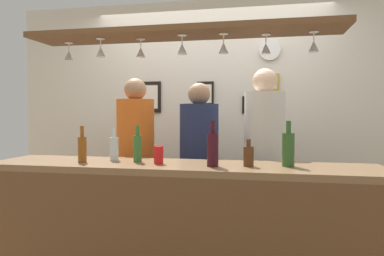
% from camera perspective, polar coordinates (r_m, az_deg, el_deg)
% --- Properties ---
extents(back_wall, '(4.40, 0.06, 2.60)m').
position_cam_1_polar(back_wall, '(3.89, 2.92, 1.02)').
color(back_wall, silver).
rests_on(back_wall, ground_plane).
extents(bar_counter, '(2.70, 0.55, 1.04)m').
position_cam_1_polar(bar_counter, '(2.42, -2.94, -14.25)').
color(bar_counter, brown).
rests_on(bar_counter, ground_plane).
extents(overhead_glass_rack, '(2.20, 0.36, 0.04)m').
position_cam_1_polar(overhead_glass_rack, '(2.58, -1.82, 14.87)').
color(overhead_glass_rack, brown).
extents(hanging_wineglass_far_left, '(0.07, 0.07, 0.13)m').
position_cam_1_polar(hanging_wineglass_far_left, '(2.94, -18.98, 10.96)').
color(hanging_wineglass_far_left, silver).
rests_on(hanging_wineglass_far_left, overhead_glass_rack).
extents(hanging_wineglass_left, '(0.07, 0.07, 0.13)m').
position_cam_1_polar(hanging_wineglass_left, '(2.72, -14.31, 11.75)').
color(hanging_wineglass_left, silver).
rests_on(hanging_wineglass_left, overhead_glass_rack).
extents(hanging_wineglass_center_left, '(0.07, 0.07, 0.13)m').
position_cam_1_polar(hanging_wineglass_center_left, '(2.68, -8.15, 11.93)').
color(hanging_wineglass_center_left, silver).
rests_on(hanging_wineglass_center_left, overhead_glass_rack).
extents(hanging_wineglass_center, '(0.07, 0.07, 0.13)m').
position_cam_1_polar(hanging_wineglass_center, '(2.52, -1.59, 12.56)').
color(hanging_wineglass_center, silver).
rests_on(hanging_wineglass_center, overhead_glass_rack).
extents(hanging_wineglass_center_right, '(0.07, 0.07, 0.13)m').
position_cam_1_polar(hanging_wineglass_center_right, '(2.49, 5.03, 12.67)').
color(hanging_wineglass_center_right, silver).
rests_on(hanging_wineglass_center_right, overhead_glass_rack).
extents(hanging_wineglass_right, '(0.07, 0.07, 0.13)m').
position_cam_1_polar(hanging_wineglass_right, '(2.55, 11.66, 12.38)').
color(hanging_wineglass_right, silver).
rests_on(hanging_wineglass_right, overhead_glass_rack).
extents(hanging_wineglass_far_right, '(0.07, 0.07, 0.13)m').
position_cam_1_polar(hanging_wineglass_far_right, '(2.55, 18.77, 12.31)').
color(hanging_wineglass_far_right, silver).
rests_on(hanging_wineglass_far_right, overhead_glass_rack).
extents(person_left_orange_shirt, '(0.34, 0.34, 1.71)m').
position_cam_1_polar(person_left_orange_shirt, '(3.31, -8.94, -3.91)').
color(person_left_orange_shirt, '#2D334C').
rests_on(person_left_orange_shirt, ground_plane).
extents(person_middle_navy_shirt, '(0.34, 0.34, 1.66)m').
position_cam_1_polar(person_middle_navy_shirt, '(3.16, 1.14, -4.78)').
color(person_middle_navy_shirt, '#2D334C').
rests_on(person_middle_navy_shirt, ground_plane).
extents(person_right_white_patterned_shirt, '(0.34, 0.34, 1.77)m').
position_cam_1_polar(person_right_white_patterned_shirt, '(3.10, 11.43, -3.63)').
color(person_right_white_patterned_shirt, '#2D334C').
rests_on(person_right_white_patterned_shirt, ground_plane).
extents(bottle_beer_green_import, '(0.06, 0.06, 0.26)m').
position_cam_1_polar(bottle_beer_green_import, '(2.60, -8.65, -3.09)').
color(bottle_beer_green_import, '#336B2D').
rests_on(bottle_beer_green_import, bar_counter).
extents(bottle_wine_dark_red, '(0.08, 0.08, 0.30)m').
position_cam_1_polar(bottle_wine_dark_red, '(2.35, 3.31, -3.29)').
color(bottle_wine_dark_red, '#380F19').
rests_on(bottle_wine_dark_red, bar_counter).
extents(bottle_beer_brown_stubby, '(0.07, 0.07, 0.18)m').
position_cam_1_polar(bottle_beer_brown_stubby, '(2.39, 8.98, -4.36)').
color(bottle_beer_brown_stubby, '#512D14').
rests_on(bottle_beer_brown_stubby, bar_counter).
extents(bottle_soda_clear, '(0.06, 0.06, 0.23)m').
position_cam_1_polar(bottle_soda_clear, '(2.73, -12.26, -3.11)').
color(bottle_soda_clear, silver).
rests_on(bottle_soda_clear, bar_counter).
extents(bottle_beer_amber_tall, '(0.06, 0.06, 0.26)m').
position_cam_1_polar(bottle_beer_amber_tall, '(2.68, -17.04, -3.09)').
color(bottle_beer_amber_tall, brown).
rests_on(bottle_beer_amber_tall, bar_counter).
extents(bottle_champagne_green, '(0.08, 0.08, 0.30)m').
position_cam_1_polar(bottle_champagne_green, '(2.44, 15.06, -3.16)').
color(bottle_champagne_green, '#2D5623').
rests_on(bottle_champagne_green, bar_counter).
extents(drink_can, '(0.07, 0.07, 0.12)m').
position_cam_1_polar(drink_can, '(2.49, -5.33, -4.31)').
color(drink_can, red).
rests_on(drink_can, bar_counter).
extents(picture_frame_upper_small, '(0.22, 0.02, 0.18)m').
position_cam_1_polar(picture_frame_upper_small, '(3.82, 12.06, 7.10)').
color(picture_frame_upper_small, '#B29338').
rests_on(picture_frame_upper_small, back_wall).
extents(picture_frame_caricature, '(0.26, 0.02, 0.34)m').
position_cam_1_polar(picture_frame_caricature, '(4.01, -6.79, 4.91)').
color(picture_frame_caricature, black).
rests_on(picture_frame_caricature, back_wall).
extents(picture_frame_lower_pair, '(0.30, 0.02, 0.18)m').
position_cam_1_polar(picture_frame_lower_pair, '(3.81, 10.24, 3.66)').
color(picture_frame_lower_pair, black).
rests_on(picture_frame_lower_pair, back_wall).
extents(picture_frame_crest, '(0.18, 0.02, 0.26)m').
position_cam_1_polar(picture_frame_crest, '(3.86, 2.13, 5.46)').
color(picture_frame_crest, black).
rests_on(picture_frame_crest, back_wall).
extents(wall_clock, '(0.22, 0.03, 0.22)m').
position_cam_1_polar(wall_clock, '(3.85, 12.24, 12.10)').
color(wall_clock, white).
rests_on(wall_clock, back_wall).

